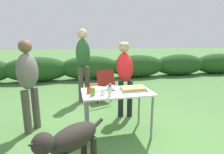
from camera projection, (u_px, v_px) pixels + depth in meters
name	position (u px, v px, depth m)	size (l,w,h in m)	color
ground_plane	(117.00, 134.00, 2.92)	(60.00, 60.00, 0.00)	#4C7A3D
shrub_hedge	(90.00, 68.00, 6.96)	(14.40, 0.90, 0.93)	#234C1E
folding_table	(117.00, 96.00, 2.78)	(1.10, 0.64, 0.74)	white
food_tray	(133.00, 89.00, 2.80)	(0.43, 0.27, 0.06)	#9E9EA3
plate_stack	(95.00, 89.00, 2.83)	(0.25, 0.25, 0.04)	white
mixing_bowl	(111.00, 87.00, 2.83)	(0.18, 0.18, 0.08)	silver
paper_cup_stack	(103.00, 92.00, 2.56)	(0.08, 0.08, 0.10)	white
spice_jar	(110.00, 89.00, 2.65)	(0.06, 0.06, 0.15)	#B2893D
relish_jar	(93.00, 91.00, 2.52)	(0.07, 0.07, 0.14)	olive
hot_sauce_bottle	(89.00, 89.00, 2.62)	(0.06, 0.06, 0.15)	#CC4214
mayo_bottle	(110.00, 91.00, 2.49)	(0.06, 0.06, 0.18)	silver
standing_person_with_beanie	(125.00, 70.00, 3.51)	(0.39, 0.48, 1.50)	black
standing_person_in_olive_jacket	(28.00, 79.00, 2.86)	(0.43, 0.47, 1.54)	#4C473D
standing_person_in_gray_fleece	(83.00, 58.00, 4.38)	(0.48, 0.46, 1.81)	#4C473D
dog	(70.00, 141.00, 1.93)	(0.84, 0.68, 0.67)	#28231E
camp_chair_green_behind_table	(103.00, 84.00, 4.37)	(0.63, 0.71, 0.83)	maroon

